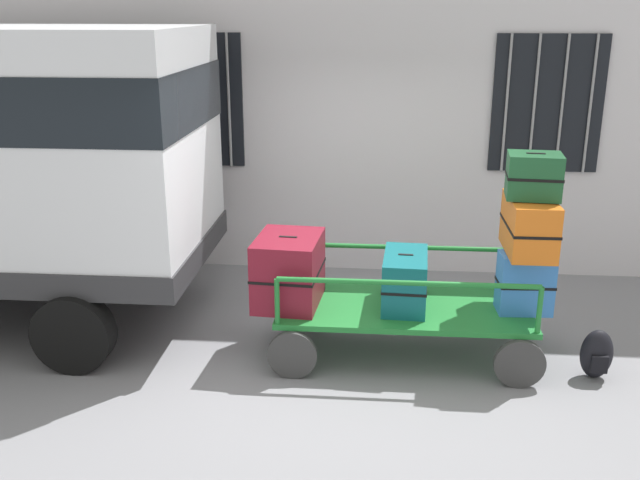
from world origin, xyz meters
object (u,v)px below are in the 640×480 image
object	(u,v)px
suitcase_left_bottom	(289,270)
suitcase_center_middle	(529,225)
suitcase_center_bottom	(525,283)
backpack	(597,354)
luggage_cart	(404,315)
suitcase_midleft_bottom	(405,280)
suitcase_center_top	(534,176)

from	to	relation	value
suitcase_left_bottom	suitcase_center_middle	distance (m)	2.12
suitcase_left_bottom	suitcase_center_bottom	distance (m)	2.07
suitcase_center_bottom	backpack	world-z (taller)	suitcase_center_bottom
luggage_cart	backpack	world-z (taller)	luggage_cart
suitcase_center_bottom	suitcase_midleft_bottom	bearing A→B (deg)	177.10
suitcase_center_middle	backpack	xyz separation A→B (m)	(0.59, -0.33, -1.03)
suitcase_center_middle	suitcase_midleft_bottom	bearing A→B (deg)	179.85
backpack	suitcase_left_bottom	bearing A→B (deg)	173.51
suitcase_left_bottom	suitcase_midleft_bottom	distance (m)	1.04
suitcase_left_bottom	suitcase_midleft_bottom	bearing A→B (deg)	1.58
suitcase_midleft_bottom	suitcase_center_middle	world-z (taller)	suitcase_center_middle
suitcase_center_middle	suitcase_center_top	distance (m)	0.43
suitcase_center_bottom	suitcase_center_top	world-z (taller)	suitcase_center_top
suitcase_midleft_bottom	suitcase_center_bottom	world-z (taller)	suitcase_center_bottom
suitcase_center_bottom	suitcase_center_middle	xyz separation A→B (m)	(-0.00, 0.05, 0.51)
suitcase_midleft_bottom	backpack	bearing A→B (deg)	-11.53
luggage_cart	suitcase_left_bottom	bearing A→B (deg)	179.95
luggage_cart	suitcase_midleft_bottom	bearing A→B (deg)	90.00
suitcase_left_bottom	luggage_cart	bearing A→B (deg)	-0.05
luggage_cart	suitcase_midleft_bottom	size ratio (longest dim) A/B	3.19
suitcase_left_bottom	backpack	bearing A→B (deg)	-6.49
suitcase_center_bottom	backpack	distance (m)	0.83
luggage_cart	suitcase_center_middle	distance (m)	1.35
luggage_cart	suitcase_left_bottom	xyz separation A→B (m)	(-1.04, 0.00, 0.40)
suitcase_left_bottom	suitcase_center_middle	size ratio (longest dim) A/B	1.06
suitcase_center_middle	suitcase_center_top	world-z (taller)	suitcase_center_top
suitcase_midleft_bottom	suitcase_center_bottom	distance (m)	1.04
suitcase_left_bottom	suitcase_center_top	bearing A→B (deg)	1.00
suitcase_left_bottom	suitcase_center_middle	world-z (taller)	suitcase_center_middle
suitcase_center_bottom	suitcase_center_top	size ratio (longest dim) A/B	1.11
suitcase_center_top	suitcase_midleft_bottom	bearing A→B (deg)	-179.58
suitcase_midleft_bottom	backpack	distance (m)	1.73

